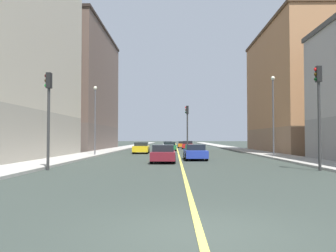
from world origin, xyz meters
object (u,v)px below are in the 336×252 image
object	(u,v)px
car_blue	(195,152)
car_white	(168,145)
car_maroon	(163,154)
car_red	(188,145)
traffic_light_left_near	(319,103)
traffic_light_median_far	(187,123)
traffic_light_right_near	(48,107)
street_lamp_right_near	(95,113)
car_orange	(182,145)
building_right_midblock	(73,90)
street_lamp_left_near	(273,108)
building_left_mid	(305,90)
car_green	(170,146)
car_yellow	(141,148)

from	to	relation	value
car_blue	car_white	size ratio (longest dim) A/B	0.93
car_maroon	car_red	bearing A→B (deg)	84.51
traffic_light_left_near	traffic_light_median_far	xyz separation A→B (m)	(-6.77, 18.74, -0.29)
traffic_light_left_near	traffic_light_right_near	distance (m)	15.49
street_lamp_right_near	car_orange	xyz separation A→B (m)	(9.81, 29.80, -3.85)
car_orange	car_white	bearing A→B (deg)	-119.75
building_right_midblock	car_blue	distance (m)	32.59
building_right_midblock	traffic_light_left_near	world-z (taller)	building_right_midblock
street_lamp_left_near	car_white	world-z (taller)	street_lamp_left_near
street_lamp_right_near	car_white	distance (m)	26.40
building_right_midblock	car_white	distance (m)	18.59
building_left_mid	street_lamp_left_near	distance (m)	16.05
building_right_midblock	car_red	bearing A→B (deg)	10.59
traffic_light_left_near	car_red	world-z (taller)	traffic_light_left_near
car_white	car_green	distance (m)	10.10
traffic_light_left_near	street_lamp_right_near	world-z (taller)	street_lamp_right_near
car_blue	car_maroon	world-z (taller)	car_maroon
street_lamp_left_near	car_white	bearing A→B (deg)	109.90
car_white	car_green	xyz separation A→B (m)	(0.44, -10.09, 0.02)
traffic_light_right_near	car_white	xyz separation A→B (m)	(6.15, 41.10, -3.06)
street_lamp_left_near	car_orange	world-z (taller)	street_lamp_left_near
traffic_light_right_near	street_lamp_right_near	bearing A→B (deg)	93.52
traffic_light_left_near	traffic_light_median_far	world-z (taller)	traffic_light_left_near
building_right_midblock	traffic_light_median_far	xyz separation A→B (m)	(17.75, -16.43, -5.98)
traffic_light_median_far	car_red	size ratio (longest dim) A/B	1.29
building_left_mid	car_yellow	world-z (taller)	building_left_mid
traffic_light_right_near	street_lamp_right_near	xyz separation A→B (m)	(-0.98, 15.98, 0.80)
car_maroon	car_yellow	bearing A→B (deg)	101.55
building_right_midblock	traffic_light_median_far	distance (m)	24.91
street_lamp_right_near	car_blue	world-z (taller)	street_lamp_right_near
car_white	traffic_light_right_near	bearing A→B (deg)	-98.52
traffic_light_right_near	car_yellow	bearing A→B (deg)	81.42
traffic_light_median_far	car_green	world-z (taller)	traffic_light_median_far
building_right_midblock	car_maroon	world-z (taller)	building_right_midblock
traffic_light_median_far	street_lamp_left_near	bearing A→B (deg)	-38.67
traffic_light_median_far	car_blue	distance (m)	9.65
traffic_light_right_near	traffic_light_median_far	xyz separation A→B (m)	(8.72, 18.74, -0.10)
building_left_mid	car_white	bearing A→B (deg)	140.53
car_maroon	car_red	world-z (taller)	car_red
traffic_light_right_near	car_green	xyz separation A→B (m)	(6.60, 31.00, -3.04)
car_maroon	car_red	distance (m)	32.37
traffic_light_right_near	street_lamp_right_near	size ratio (longest dim) A/B	0.79
traffic_light_right_near	car_blue	size ratio (longest dim) A/B	1.33
building_left_mid	traffic_light_left_near	distance (m)	27.82
traffic_light_median_far	car_red	xyz separation A→B (m)	(0.81, 19.90, -2.90)
traffic_light_right_near	car_orange	bearing A→B (deg)	79.08
car_blue	car_red	bearing A→B (deg)	89.03
car_blue	car_yellow	world-z (taller)	car_yellow
traffic_light_right_near	car_blue	bearing A→B (deg)	46.59
car_white	traffic_light_median_far	bearing A→B (deg)	-83.46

